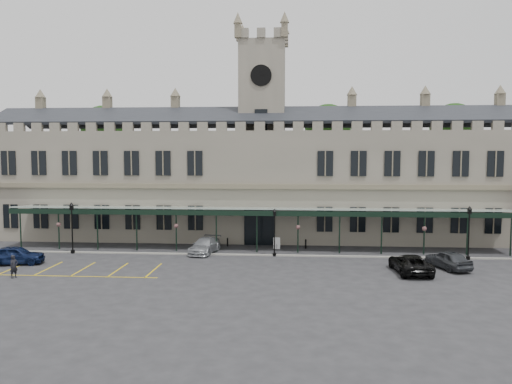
# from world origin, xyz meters

# --- Properties ---
(ground) EXTENTS (140.00, 140.00, 0.00)m
(ground) POSITION_xyz_m (0.00, 0.00, 0.00)
(ground) COLOR #272729
(station_building) EXTENTS (60.00, 10.36, 17.30)m
(station_building) POSITION_xyz_m (0.00, 15.91, 6.47)
(station_building) COLOR #6F695C
(station_building) RESTS_ON ground
(clock_tower) EXTENTS (5.60, 5.60, 24.80)m
(clock_tower) POSITION_xyz_m (0.00, 16.00, 13.11)
(clock_tower) COLOR #6F695C
(clock_tower) RESTS_ON ground
(canopy) EXTENTS (50.00, 4.10, 4.30)m
(canopy) POSITION_xyz_m (0.00, 7.46, 2.40)
(canopy) COLOR #8C9E93
(canopy) RESTS_ON ground
(kerb) EXTENTS (60.00, 0.40, 0.12)m
(kerb) POSITION_xyz_m (0.00, 5.50, 0.06)
(kerb) COLOR gray
(kerb) RESTS_ON ground
(parking_markings) EXTENTS (16.00, 6.00, 0.01)m
(parking_markings) POSITION_xyz_m (-14.00, -1.50, 0.00)
(parking_markings) COLOR gold
(parking_markings) RESTS_ON ground
(tree_behind_left) EXTENTS (6.00, 6.00, 16.00)m
(tree_behind_left) POSITION_xyz_m (-22.00, 25.00, 12.81)
(tree_behind_left) COLOR #332314
(tree_behind_left) RESTS_ON ground
(tree_behind_mid) EXTENTS (6.00, 6.00, 16.00)m
(tree_behind_mid) POSITION_xyz_m (8.00, 25.00, 12.81)
(tree_behind_mid) COLOR #332314
(tree_behind_mid) RESTS_ON ground
(tree_behind_right) EXTENTS (6.00, 6.00, 16.00)m
(tree_behind_right) POSITION_xyz_m (24.00, 25.00, 12.81)
(tree_behind_right) COLOR #332314
(tree_behind_right) RESTS_ON ground
(lamp_post_left) EXTENTS (0.47, 0.47, 4.97)m
(lamp_post_left) POSITION_xyz_m (-17.75, 5.32, 2.95)
(lamp_post_left) COLOR black
(lamp_post_left) RESTS_ON ground
(lamp_post_mid) EXTENTS (0.43, 0.43, 4.52)m
(lamp_post_mid) POSITION_xyz_m (1.79, 5.41, 2.68)
(lamp_post_mid) COLOR black
(lamp_post_mid) RESTS_ON ground
(lamp_post_right) EXTENTS (0.47, 0.47, 4.94)m
(lamp_post_right) POSITION_xyz_m (19.40, 5.09, 2.93)
(lamp_post_right) COLOR black
(lamp_post_right) RESTS_ON ground
(traffic_cone) EXTENTS (0.47, 0.47, 0.76)m
(traffic_cone) POSITION_xyz_m (12.50, -0.94, 0.37)
(traffic_cone) COLOR #FF6908
(traffic_cone) RESTS_ON ground
(sign_board) EXTENTS (0.69, 0.11, 1.18)m
(sign_board) POSITION_xyz_m (1.89, 8.86, 0.57)
(sign_board) COLOR black
(sign_board) RESTS_ON ground
(bollard_left) EXTENTS (0.15, 0.15, 0.87)m
(bollard_left) POSITION_xyz_m (-3.27, 10.00, 0.43)
(bollard_left) COLOR black
(bollard_left) RESTS_ON ground
(bollard_right) EXTENTS (0.17, 0.17, 0.94)m
(bollard_right) POSITION_xyz_m (4.81, 9.30, 0.47)
(bollard_right) COLOR black
(bollard_right) RESTS_ON ground
(car_left_a) EXTENTS (5.08, 2.87, 1.63)m
(car_left_a) POSITION_xyz_m (-20.62, 0.31, 0.81)
(car_left_a) COLOR #0D183A
(car_left_a) RESTS_ON ground
(car_taxi) EXTENTS (2.87, 5.30, 1.46)m
(car_taxi) POSITION_xyz_m (-5.00, 6.30, 0.73)
(car_taxi) COLOR #9DA0A5
(car_taxi) RESTS_ON ground
(car_van) EXTENTS (2.87, 5.59, 1.51)m
(car_van) POSITION_xyz_m (13.00, -0.27, 0.76)
(car_van) COLOR black
(car_van) RESTS_ON ground
(car_right_a) EXTENTS (3.33, 4.94, 1.56)m
(car_right_a) POSITION_xyz_m (16.50, 1.41, 0.78)
(car_right_a) COLOR #33363A
(car_right_a) RESTS_ON ground
(person_a) EXTENTS (0.68, 0.78, 1.81)m
(person_a) POSITION_xyz_m (-18.14, -4.22, 0.90)
(person_a) COLOR black
(person_a) RESTS_ON ground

